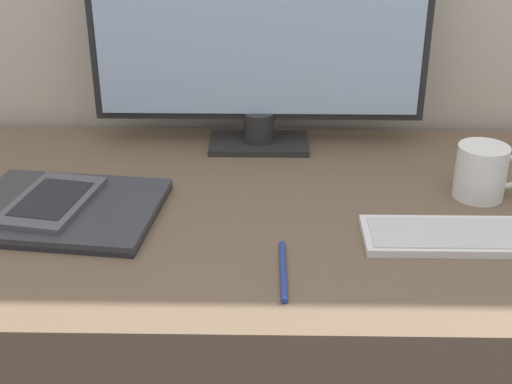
{
  "coord_description": "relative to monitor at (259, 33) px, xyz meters",
  "views": [
    {
      "loc": [
        0.11,
        -0.86,
        1.28
      ],
      "look_at": [
        0.1,
        0.11,
        0.8
      ],
      "focal_mm": 50.0,
      "sensor_mm": 36.0,
      "label": 1
    }
  ],
  "objects": [
    {
      "name": "coffee_mug",
      "position": [
        0.37,
        -0.21,
        -0.18
      ],
      "size": [
        0.12,
        0.08,
        0.09
      ],
      "color": "white",
      "rests_on": "desk"
    },
    {
      "name": "monitor",
      "position": [
        0.0,
        0.0,
        0.0
      ],
      "size": [
        0.62,
        0.11,
        0.42
      ],
      "color": "#262626",
      "rests_on": "desk"
    },
    {
      "name": "desk",
      "position": [
        -0.1,
        -0.25,
        -0.59
      ],
      "size": [
        1.54,
        0.68,
        0.74
      ],
      "color": "brown",
      "rests_on": "ground_plane"
    },
    {
      "name": "keyboard",
      "position": [
        0.31,
        -0.36,
        -0.21
      ],
      "size": [
        0.29,
        0.11,
        0.01
      ],
      "color": "silver",
      "rests_on": "desk"
    },
    {
      "name": "pen",
      "position": [
        0.04,
        -0.46,
        -0.22
      ],
      "size": [
        0.01,
        0.15,
        0.01
      ],
      "color": "navy",
      "rests_on": "desk"
    },
    {
      "name": "laptop",
      "position": [
        -0.31,
        -0.29,
        -0.21
      ],
      "size": [
        0.32,
        0.27,
        0.02
      ],
      "color": "#232328",
      "rests_on": "desk"
    },
    {
      "name": "ereader",
      "position": [
        -0.33,
        -0.29,
        -0.2
      ],
      "size": [
        0.14,
        0.2,
        0.01
      ],
      "color": "#4C4C51",
      "rests_on": "laptop"
    }
  ]
}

